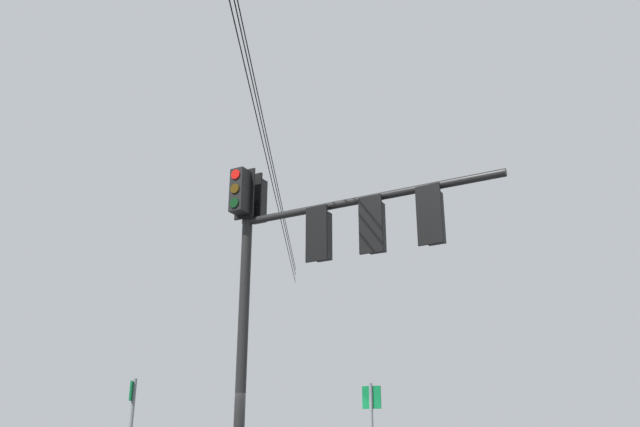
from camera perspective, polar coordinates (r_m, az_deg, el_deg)
The scene contains 2 objects.
signal_mast_assembly at distance 11.63m, azimuth -1.64°, elevation -3.64°, with size 1.78×5.21×6.85m.
overhead_wire_span at distance 14.99m, azimuth -5.48°, elevation 8.74°, with size 28.17×6.97×0.98m.
Camera 1 is at (-11.80, -3.78, 1.71)m, focal length 35.27 mm.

